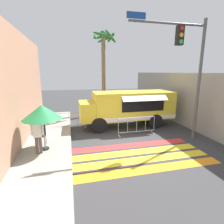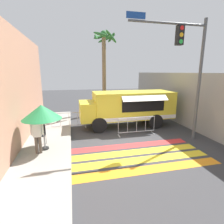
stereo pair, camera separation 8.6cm
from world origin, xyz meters
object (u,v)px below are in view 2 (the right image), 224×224
(patio_umbrella, at_px, (42,112))
(vendor_person, at_px, (37,133))
(barricade_side, at_px, (69,120))
(barricade_front, at_px, (137,126))
(food_truck, at_px, (126,106))
(palm_tree, at_px, (104,57))
(folding_chair, at_px, (41,133))
(traffic_signal_pole, at_px, (188,60))

(patio_umbrella, height_order, vendor_person, patio_umbrella)
(vendor_person, bearing_deg, barricade_side, 83.09)
(patio_umbrella, height_order, barricade_front, patio_umbrella)
(food_truck, bearing_deg, barricade_side, 174.29)
(barricade_side, height_order, palm_tree, palm_tree)
(folding_chair, height_order, vendor_person, vendor_person)
(traffic_signal_pole, xyz_separation_m, barricade_front, (-2.13, 1.29, -3.72))
(folding_chair, height_order, barricade_front, folding_chair)
(traffic_signal_pole, distance_m, folding_chair, 8.12)
(patio_umbrella, bearing_deg, vendor_person, -116.32)
(vendor_person, height_order, palm_tree, palm_tree)
(patio_umbrella, height_order, palm_tree, palm_tree)
(food_truck, distance_m, folding_chair, 5.72)
(folding_chair, distance_m, barricade_side, 3.17)
(traffic_signal_pole, xyz_separation_m, patio_umbrella, (-7.12, 0.02, -2.32))
(food_truck, height_order, traffic_signal_pole, traffic_signal_pole)
(food_truck, bearing_deg, barricade_front, -87.41)
(traffic_signal_pole, bearing_deg, palm_tree, 111.73)
(traffic_signal_pole, bearing_deg, patio_umbrella, 179.82)
(barricade_front, height_order, barricade_side, same)
(barricade_front, bearing_deg, food_truck, 92.59)
(folding_chair, bearing_deg, food_truck, 27.44)
(traffic_signal_pole, distance_m, vendor_person, 7.97)
(patio_umbrella, relative_size, folding_chair, 2.10)
(food_truck, relative_size, barricade_front, 2.76)
(barricade_side, distance_m, palm_tree, 6.56)
(food_truck, xyz_separation_m, barricade_front, (0.08, -1.79, -0.87))
(food_truck, height_order, patio_umbrella, food_truck)
(vendor_person, distance_m, palm_tree, 9.58)
(palm_tree, bearing_deg, traffic_signal_pole, -68.27)
(folding_chair, bearing_deg, traffic_signal_pole, -3.14)
(barricade_side, bearing_deg, palm_tree, 50.55)
(vendor_person, height_order, barricade_side, vendor_person)
(food_truck, xyz_separation_m, barricade_side, (-3.82, 0.38, -0.87))
(traffic_signal_pole, xyz_separation_m, vendor_person, (-7.31, -0.36, -3.15))
(barricade_front, bearing_deg, barricade_side, 150.88)
(folding_chair, xyz_separation_m, barricade_front, (5.19, 0.71, -0.24))
(traffic_signal_pole, bearing_deg, barricade_side, 150.15)
(vendor_person, bearing_deg, food_truck, 45.66)
(barricade_front, distance_m, barricade_side, 4.46)
(food_truck, height_order, barricade_side, food_truck)
(vendor_person, bearing_deg, palm_tree, 71.59)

